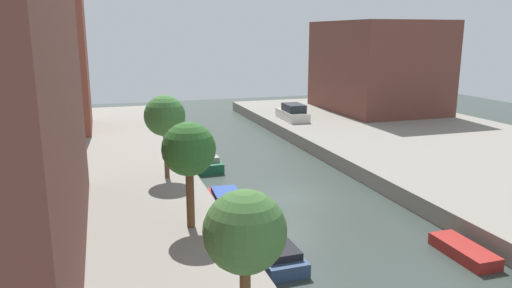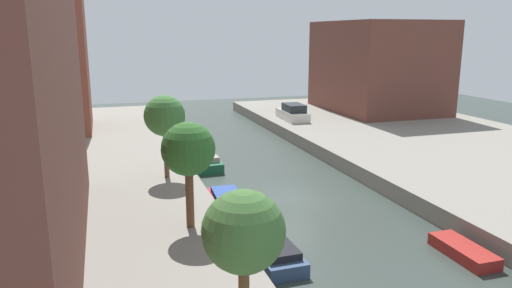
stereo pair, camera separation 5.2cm
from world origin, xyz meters
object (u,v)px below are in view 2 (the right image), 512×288
Objects in this scene: low_block_right at (378,66)px; parked_car at (293,113)px; street_tree_0 at (244,233)px; moored_boat_right_2 at (463,251)px; street_tree_2 at (165,116)px; moored_boat_left_4 at (205,162)px; street_tree_1 at (188,150)px; moored_boat_left_3 at (227,200)px; moored_boat_left_2 at (276,256)px.

low_block_right is 11.84m from parked_car.
street_tree_0 is 11.99m from moored_boat_right_2.
moored_boat_left_4 is at bearing 56.28° from street_tree_2.
street_tree_1 reaches higher than parked_car.
moored_boat_left_3 is at bearing 77.92° from street_tree_0.
moored_boat_right_2 is (10.66, -11.89, -4.30)m from street_tree_2.
moored_boat_left_3 is at bearing 92.36° from moored_boat_left_2.
street_tree_1 is 1.45× the size of moored_boat_right_2.
low_block_right is 31.26m from moored_boat_left_3.
street_tree_2 reaches higher than moored_boat_left_2.
moored_boat_right_2 is at bearing -47.63° from moored_boat_left_3.
moored_boat_left_2 is (-21.75, -28.50, -5.29)m from low_block_right.
moored_boat_right_2 is at bearing -48.13° from street_tree_2.
low_block_right reaches higher than street_tree_1.
street_tree_2 reaches higher than street_tree_0.
moored_boat_right_2 is at bearing -65.93° from moored_boat_left_4.
moored_boat_left_2 is at bearing 167.07° from moored_boat_right_2.
moored_boat_left_4 is at bearing 86.43° from moored_boat_left_3.
moored_boat_right_2 is at bearing -96.95° from parked_car.
street_tree_0 reaches higher than moored_boat_left_2.
low_block_right is at bearing 46.40° from street_tree_1.
moored_boat_left_3 is at bearing -135.65° from low_block_right.
moored_boat_left_3 is at bearing 132.37° from moored_boat_right_2.
moored_boat_left_3 is (2.71, 4.44, -4.00)m from street_tree_1.
street_tree_0 is at bearing -159.79° from moored_boat_right_2.
street_tree_0 is at bearing -90.00° from street_tree_2.
low_block_right is at bearing 54.10° from street_tree_0.
parked_car reaches higher than moored_boat_left_3.
street_tree_0 is 21.18m from moored_boat_left_4.
moored_boat_left_3 is (-11.29, -18.62, -1.27)m from parked_car.
moored_boat_right_2 is (7.95, -8.72, -0.12)m from moored_boat_left_3.
street_tree_0 is 0.93× the size of street_tree_1.
moored_boat_left_3 is (2.71, 12.64, -3.71)m from street_tree_0.
street_tree_0 is at bearing -114.11° from parked_car.
moored_boat_left_2 is (2.99, -10.13, -4.19)m from street_tree_2.
low_block_right reaches higher than street_tree_0.
low_block_right is 36.24m from moored_boat_left_2.
street_tree_1 is at bearing 90.00° from street_tree_0.
low_block_right is 3.55× the size of moored_boat_left_3.
parked_car is 1.52× the size of moored_boat_right_2.
low_block_right is at bearing 65.05° from moored_boat_right_2.
street_tree_2 is 16.54m from moored_boat_right_2.
moored_boat_left_3 reaches higher than moored_boat_right_2.
low_block_right is 42.23m from street_tree_0.
moored_boat_left_4 is (0.50, 7.97, 0.05)m from moored_boat_left_3.
parked_car is (13.99, 15.45, -2.92)m from street_tree_2.
moored_boat_left_3 is 1.20× the size of moored_boat_right_2.
moored_boat_left_2 is 1.02× the size of moored_boat_right_2.
parked_car is at bearing 83.05° from moored_boat_right_2.
low_block_right is 3.27× the size of moored_boat_left_4.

